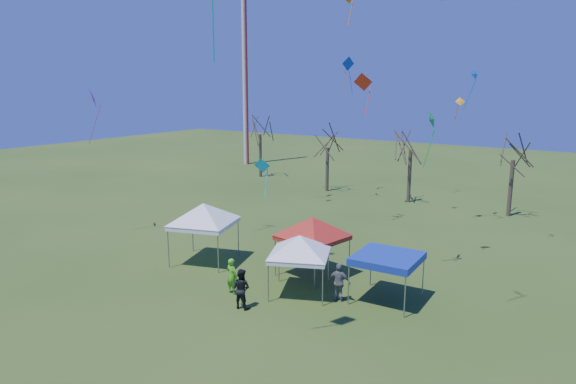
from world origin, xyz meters
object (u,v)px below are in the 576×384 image
Objects in this scene: tent_white_west at (203,207)px; tent_white_mid at (300,239)px; tree_2 at (412,131)px; tree_1 at (328,132)px; person_dark at (241,288)px; tree_3 at (515,140)px; person_green at (232,276)px; person_grey at (339,282)px; tree_0 at (260,119)px; tent_blue at (387,259)px; radio_mast at (245,66)px; tent_red at (313,221)px.

tent_white_west is 1.20× the size of tent_white_mid.
tree_2 is 2.23× the size of tent_white_mid.
tree_1 reaches higher than person_dark.
tree_3 reaches higher than person_green.
tent_white_west is at bearing -26.02° from person_green.
person_grey is (13.17, -22.51, -4.84)m from tree_1.
tree_0 reaches higher than tree_2.
tent_white_mid is at bearing -120.59° from person_dark.
person_green is at bearing -153.32° from tent_blue.
radio_mast is at bearing 136.58° from tent_blue.
tree_3 is 24.99m from tent_white_west.
tent_white_west is 7.24m from tent_white_mid.
radio_mast is 8.21× the size of tent_blue.
tree_3 is at bearing -103.04° from person_green.
tent_blue is 7.69m from person_green.
tent_white_mid is (21.14, -25.47, -3.67)m from tree_0.
tent_white_mid is (28.30, -32.09, -9.68)m from radio_mast.
tree_2 is 4.31× the size of person_grey.
tree_3 is 20.93m from tent_red.
person_green is (25.49, -33.96, -11.58)m from radio_mast.
tree_0 is 1.12× the size of tree_1.
tent_blue is at bearing -54.63° from tree_1.
person_green is (4.36, -2.78, -2.38)m from tent_white_west.
tree_1 is 22.31m from tent_white_west.
tree_2 is 8.41m from tree_3.
radio_mast is at bearing 132.95° from tent_red.
tree_2 is 22.34m from tent_blue.
tree_0 is 34.97m from tent_blue.
tree_0 is 2.30× the size of tent_white_mid.
person_grey is at bearing -77.89° from tree_2.
tree_0 is 1.91× the size of tent_white_west.
radio_mast reaches higher than tent_blue.
tent_red is at bearing -62.96° from tree_1.
tree_1 is at bearing 115.95° from tent_white_mid.
tree_1 is 26.25m from tent_blue.
person_grey is (23.25, -25.24, -5.54)m from tree_0.
tent_white_west is 9.59m from person_grey.
tent_white_mid is 1.21× the size of tent_blue.
tent_blue is (3.98, 1.54, -0.69)m from tent_white_mid.
radio_mast is at bearing 137.23° from tree_0.
radio_mast is at bearing 131.41° from tent_white_mid.
tree_2 reaches higher than tent_blue.
tree_0 is at bearing 129.70° from tent_white_mid.
tent_red is (-0.71, 2.45, 0.27)m from tent_white_mid.
tree_3 is at bearing -16.31° from radio_mast.
tree_1 is 1.71× the size of tent_white_west.
tent_blue is 7.08m from person_dark.
tree_0 is at bearing 170.76° from tree_2.
tree_0 is 4.61× the size of person_green.
tent_red is at bearing -48.41° from tree_0.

